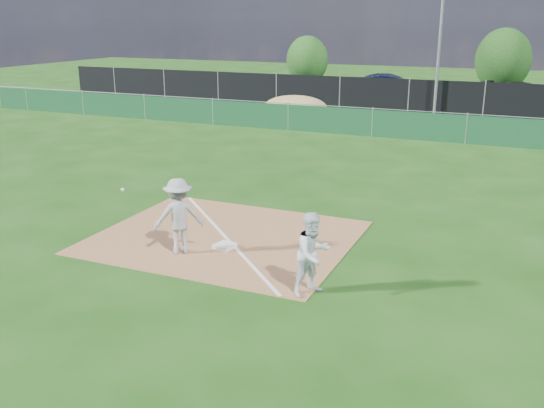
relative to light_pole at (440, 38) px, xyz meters
The scene contains 16 objects.
ground 13.40m from the light_pole, 96.74° to the right, with size 90.00×90.00×0.00m, color #17420E.
infield_dirt 22.11m from the light_pole, 93.95° to the right, with size 6.00×5.00×0.02m, color #92603A.
foul_line 22.11m from the light_pole, 93.95° to the right, with size 0.08×7.00×0.01m, color white.
green_fence 8.55m from the light_pole, 101.02° to the right, with size 44.00×0.05×1.20m, color #103B1F.
dirt_mound 8.46m from the light_pole, 147.13° to the right, with size 3.38×2.60×1.17m, color #9A844A.
black_fence 3.46m from the light_pole, 168.69° to the left, with size 46.00×0.04×1.80m, color black.
parking_lot 6.80m from the light_pole, 105.80° to the left, with size 46.00×9.00×0.01m, color black.
light_pole is the anchor object (origin of this frame).
first_base 22.72m from the light_pole, 92.99° to the right, with size 0.42×0.42×0.09m, color white.
play_at_first 23.28m from the light_pole, 94.89° to the right, with size 2.13×1.17×1.71m.
runner 24.02m from the light_pole, 86.44° to the right, with size 0.79×0.62×1.63m, color silver.
car_left 8.48m from the light_pole, 136.69° to the left, with size 1.65×4.10×1.40m, color #AAACB2.
car_mid 6.20m from the light_pole, 129.40° to the left, with size 1.76×5.05×1.66m, color black.
car_right 7.59m from the light_pole, 51.01° to the left, with size 1.92×4.73×1.37m, color black.
tree_left 15.32m from the light_pole, 137.55° to the left, with size 3.16×3.16×3.74m.
tree_mid 11.68m from the light_pole, 76.67° to the left, with size 3.71×3.71×4.40m.
Camera 1 is at (6.50, -11.16, 5.12)m, focal length 40.00 mm.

